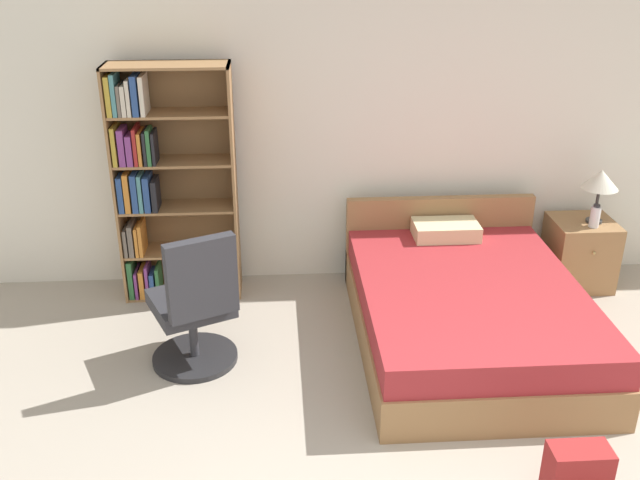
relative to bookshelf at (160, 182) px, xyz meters
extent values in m
cube|color=silver|center=(1.81, 0.28, 0.36)|extent=(9.00, 0.06, 2.60)
cube|color=olive|center=(-0.31, -0.01, -0.03)|extent=(0.02, 0.32, 1.82)
cube|color=olive|center=(0.56, -0.01, -0.03)|extent=(0.02, 0.32, 1.82)
cube|color=brown|center=(0.12, 0.15, -0.03)|extent=(0.90, 0.01, 1.82)
cube|color=olive|center=(0.12, -0.01, -0.93)|extent=(0.86, 0.30, 0.02)
cube|color=#2D6638|center=(-0.27, -0.04, -0.76)|extent=(0.04, 0.23, 0.31)
cube|color=#7A387F|center=(-0.24, -0.04, -0.81)|extent=(0.02, 0.23, 0.22)
cube|color=orange|center=(-0.19, -0.05, -0.81)|extent=(0.04, 0.21, 0.23)
cube|color=#7A387F|center=(-0.15, -0.05, -0.79)|extent=(0.02, 0.22, 0.27)
cube|color=navy|center=(-0.11, -0.06, -0.82)|extent=(0.03, 0.19, 0.21)
cube|color=#2D6638|center=(-0.07, -0.05, -0.80)|extent=(0.03, 0.20, 0.25)
cube|color=olive|center=(0.12, -0.01, -0.57)|extent=(0.86, 0.30, 0.02)
cube|color=#665B51|center=(-0.28, -0.05, -0.45)|extent=(0.03, 0.21, 0.22)
cube|color=#665B51|center=(-0.24, -0.03, -0.43)|extent=(0.04, 0.25, 0.25)
cube|color=orange|center=(-0.20, -0.06, -0.44)|extent=(0.02, 0.19, 0.23)
cube|color=orange|center=(-0.17, -0.03, -0.43)|extent=(0.03, 0.24, 0.25)
cube|color=olive|center=(0.12, -0.01, -0.20)|extent=(0.86, 0.30, 0.02)
cube|color=navy|center=(-0.27, -0.07, -0.06)|extent=(0.04, 0.18, 0.27)
cube|color=orange|center=(-0.23, -0.04, -0.05)|extent=(0.04, 0.23, 0.30)
cube|color=navy|center=(-0.17, -0.06, -0.05)|extent=(0.04, 0.19, 0.29)
cube|color=teal|center=(-0.13, -0.06, -0.05)|extent=(0.03, 0.20, 0.28)
cube|color=navy|center=(-0.08, -0.04, -0.06)|extent=(0.04, 0.23, 0.27)
cube|color=black|center=(-0.03, -0.05, -0.08)|extent=(0.04, 0.21, 0.24)
cube|color=olive|center=(0.12, -0.01, 0.16)|extent=(0.86, 0.30, 0.02)
cube|color=gold|center=(-0.28, -0.04, 0.31)|extent=(0.03, 0.23, 0.28)
cube|color=#7A387F|center=(-0.23, -0.05, 0.30)|extent=(0.04, 0.20, 0.27)
cube|color=#7A387F|center=(-0.17, -0.06, 0.28)|extent=(0.04, 0.19, 0.22)
cube|color=maroon|center=(-0.13, -0.03, 0.30)|extent=(0.03, 0.25, 0.27)
cube|color=orange|center=(-0.10, -0.04, 0.29)|extent=(0.02, 0.23, 0.24)
cube|color=black|center=(-0.06, -0.04, 0.29)|extent=(0.02, 0.24, 0.25)
cube|color=#2D6638|center=(-0.03, -0.06, 0.30)|extent=(0.03, 0.19, 0.26)
cube|color=black|center=(0.00, -0.05, 0.29)|extent=(0.02, 0.21, 0.24)
cube|color=olive|center=(0.12, -0.01, 0.52)|extent=(0.86, 0.30, 0.02)
cube|color=gold|center=(-0.28, -0.04, 0.67)|extent=(0.04, 0.22, 0.28)
cube|color=teal|center=(-0.24, -0.04, 0.68)|extent=(0.03, 0.24, 0.29)
cube|color=#665B51|center=(-0.20, -0.04, 0.64)|extent=(0.02, 0.24, 0.22)
cube|color=beige|center=(-0.17, -0.06, 0.64)|extent=(0.03, 0.20, 0.22)
cube|color=beige|center=(-0.14, -0.03, 0.66)|extent=(0.03, 0.24, 0.25)
cube|color=navy|center=(-0.09, -0.04, 0.67)|extent=(0.04, 0.23, 0.28)
cube|color=beige|center=(-0.04, -0.03, 0.67)|extent=(0.03, 0.25, 0.28)
cube|color=olive|center=(0.12, -0.01, 0.87)|extent=(0.90, 0.32, 0.02)
cube|color=olive|center=(2.18, -0.91, -0.80)|extent=(1.50, 2.04, 0.28)
cube|color=maroon|center=(2.18, -0.91, -0.56)|extent=(1.47, 2.00, 0.20)
cube|color=olive|center=(2.18, 0.07, -0.57)|extent=(1.50, 0.08, 0.73)
cube|color=beige|center=(2.18, -0.14, -0.40)|extent=(0.50, 0.30, 0.12)
cylinder|color=#232326|center=(0.29, -0.99, -0.92)|extent=(0.57, 0.57, 0.04)
cylinder|color=#333338|center=(0.29, -0.99, -0.73)|extent=(0.06, 0.06, 0.35)
cube|color=#2D2D33|center=(0.29, -0.99, -0.50)|extent=(0.63, 0.63, 0.10)
cube|color=#2D2D33|center=(0.41, -1.24, -0.19)|extent=(0.43, 0.25, 0.52)
cube|color=olive|center=(3.31, -0.06, -0.66)|extent=(0.49, 0.46, 0.56)
sphere|color=tan|center=(3.31, -0.31, -0.55)|extent=(0.02, 0.02, 0.02)
cylinder|color=#333333|center=(3.38, -0.08, -0.38)|extent=(0.13, 0.13, 0.02)
cylinder|color=#333333|center=(3.38, -0.08, -0.23)|extent=(0.02, 0.02, 0.26)
cone|color=beige|center=(3.38, -0.08, -0.03)|extent=(0.28, 0.28, 0.15)
cylinder|color=silver|center=(3.33, -0.18, -0.30)|extent=(0.08, 0.08, 0.17)
cylinder|color=#2D2D33|center=(3.33, -0.18, -0.21)|extent=(0.05, 0.05, 0.02)
cube|color=maroon|center=(2.34, -2.44, -0.76)|extent=(0.31, 0.17, 0.36)
camera|label=1|loc=(0.88, -5.13, 1.80)|focal=40.00mm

